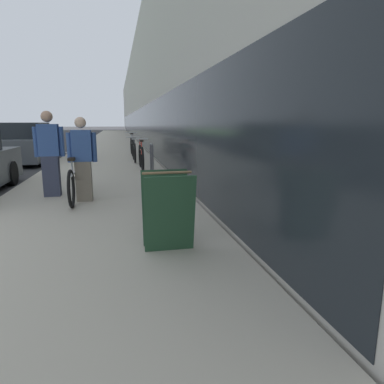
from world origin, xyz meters
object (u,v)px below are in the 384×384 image
Objects in this scene: person_bystander at (50,154)px; sandwich_board_sign at (168,210)px; cruiser_bike_middle at (134,151)px; tandem_bicycle at (76,180)px; cruiser_bike_farthest at (132,146)px; cruiser_bike_nearest at (141,157)px; person_rider at (83,160)px; bike_rack_hoop at (152,156)px; vintage_roadster_curbside at (25,144)px.

person_bystander is 1.83× the size of sandwich_board_sign.
sandwich_board_sign reaches higher than cruiser_bike_middle.
tandem_bicycle is 1.20× the size of cruiser_bike_farthest.
tandem_bicycle is at bearing 113.97° from sandwich_board_sign.
sandwich_board_sign is (-0.16, -6.83, 0.06)m from cruiser_bike_nearest.
tandem_bicycle is 3.29m from sandwich_board_sign.
tandem_bicycle is 4.11m from cruiser_bike_nearest.
person_rider is 2.98m from sandwich_board_sign.
bike_rack_hoop is at bearing 86.24° from sandwich_board_sign.
cruiser_bike_middle is (1.88, 5.74, -0.45)m from person_bystander.
person_bystander is 4.08m from cruiser_bike_nearest.
vintage_roadster_curbside is at bearing 107.04° from person_bystander.
tandem_bicycle is at bearing -111.26° from cruiser_bike_nearest.
vintage_roadster_curbside reaches higher than bike_rack_hoop.
cruiser_bike_farthest is 0.44× the size of vintage_roadster_curbside.
bike_rack_hoop is 0.48× the size of cruiser_bike_middle.
vintage_roadster_curbside reaches higher than sandwich_board_sign.
person_bystander reaches higher than cruiser_bike_nearest.
cruiser_bike_nearest reaches higher than tandem_bicycle.
person_rider reaches higher than cruiser_bike_farthest.
cruiser_bike_nearest is (1.33, 4.11, -0.38)m from person_rider.
sandwich_board_sign reaches higher than bike_rack_hoop.
person_bystander is at bearing -119.34° from cruiser_bike_nearest.
person_rider reaches higher than cruiser_bike_middle.
person_bystander is (-0.66, 0.58, 0.06)m from person_rider.
person_bystander is 6.06m from cruiser_bike_middle.
person_bystander is 3.79m from sandwich_board_sign.
person_rider is at bearing -116.48° from bike_rack_hoop.
cruiser_bike_farthest is at bearing 80.57° from tandem_bicycle.
person_rider is 4.34m from cruiser_bike_nearest.
cruiser_bike_middle is 0.92× the size of cruiser_bike_farthest.
tandem_bicycle is 2.55× the size of sandwich_board_sign.
person_rider reaches higher than sandwich_board_sign.
cruiser_bike_farthest is 4.20m from vintage_roadster_curbside.
cruiser_bike_middle is at bearing 77.10° from tandem_bicycle.
bike_rack_hoop is at bearing 58.81° from tandem_bicycle.
tandem_bicycle is 8.52m from cruiser_bike_farthest.
cruiser_bike_nearest is 0.92× the size of cruiser_bike_farthest.
vintage_roadster_curbside is (-4.41, 4.63, 0.07)m from bike_rack_hoop.
sandwich_board_sign is (1.33, -3.00, 0.09)m from tandem_bicycle.
tandem_bicycle is 2.71× the size of bike_rack_hoop.
person_bystander is at bearing -72.96° from vintage_roadster_curbside.
person_bystander reaches higher than vintage_roadster_curbside.
vintage_roadster_curbside is at bearing 133.65° from bike_rack_hoop.
bike_rack_hoop is (1.55, 3.12, -0.26)m from person_rider.
vintage_roadster_curbside is (-2.20, 7.17, -0.24)m from person_bystander.
sandwich_board_sign is at bearing -66.71° from person_rider.
cruiser_bike_middle is 9.04m from sandwich_board_sign.
person_rider is 6.45m from cruiser_bike_middle.
vintage_roadster_curbside is at bearing 139.05° from cruiser_bike_nearest.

